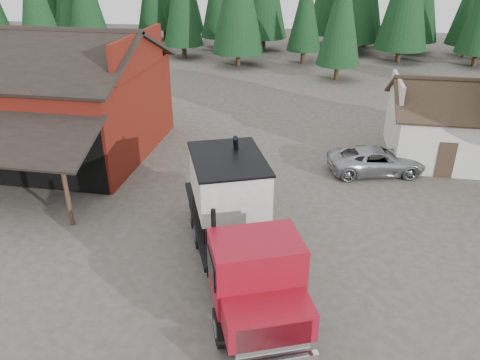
# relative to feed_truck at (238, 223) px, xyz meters

# --- Properties ---
(ground) EXTENTS (120.00, 120.00, 0.00)m
(ground) POSITION_rel_feed_truck_xyz_m (-2.21, -0.08, -2.15)
(ground) COLOR #494339
(ground) RESTS_ON ground
(red_barn) EXTENTS (12.80, 13.63, 7.18)m
(red_barn) POSITION_rel_feed_truck_xyz_m (-13.21, 9.82, 0.54)
(red_barn) COLOR maroon
(red_barn) RESTS_ON ground
(farmhouse) EXTENTS (8.60, 6.42, 4.65)m
(farmhouse) POSITION_rel_feed_truck_xyz_m (10.78, 12.91, -0.48)
(farmhouse) COLOR silver
(farmhouse) RESTS_ON ground
(conifer_backdrop) EXTENTS (76.00, 16.00, 16.00)m
(conifer_backdrop) POSITION_rel_feed_truck_xyz_m (-2.21, 41.92, -2.15)
(conifer_backdrop) COLOR black
(conifer_backdrop) RESTS_ON ground
(near_pine_a) EXTENTS (4.40, 4.40, 11.40)m
(near_pine_a) POSITION_rel_feed_truck_xyz_m (-24.21, 27.92, 4.24)
(near_pine_a) COLOR #382619
(near_pine_a) RESTS_ON ground
(near_pine_b) EXTENTS (3.96, 3.96, 10.40)m
(near_pine_b) POSITION_rel_feed_truck_xyz_m (3.79, 29.92, 3.74)
(near_pine_b) COLOR #382619
(near_pine_b) RESTS_ON ground
(feed_truck) EXTENTS (6.30, 10.47, 4.60)m
(feed_truck) POSITION_rel_feed_truck_xyz_m (0.00, 0.00, 0.00)
(feed_truck) COLOR black
(feed_truck) RESTS_ON ground
(silver_car) EXTENTS (5.58, 3.54, 1.43)m
(silver_car) POSITION_rel_feed_truck_xyz_m (5.79, 9.92, -1.43)
(silver_car) COLOR #9D9EA4
(silver_car) RESTS_ON ground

